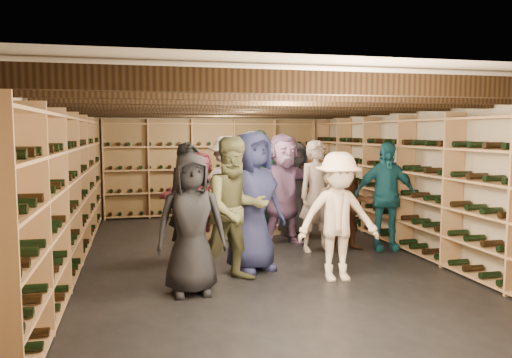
{
  "coord_description": "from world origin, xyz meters",
  "views": [
    {
      "loc": [
        -1.64,
        -7.25,
        1.88
      ],
      "look_at": [
        0.13,
        0.2,
        1.15
      ],
      "focal_mm": 35.0,
      "sensor_mm": 36.0,
      "label": 1
    }
  ],
  "objects": [
    {
      "name": "person_3",
      "position": [
        0.8,
        -1.46,
        0.81
      ],
      "size": [
        1.1,
        0.68,
        1.63
      ],
      "primitive_type": "imported",
      "rotation": [
        0.0,
        0.0,
        -0.08
      ],
      "color": "beige",
      "rests_on": "ground"
    },
    {
      "name": "wine_rack_left",
      "position": [
        -2.57,
        0.0,
        1.08
      ],
      "size": [
        0.32,
        7.5,
        2.15
      ],
      "color": "tan",
      "rests_on": "ground"
    },
    {
      "name": "person_6",
      "position": [
        -0.14,
        -0.78,
        0.95
      ],
      "size": [
        1.09,
        0.92,
        1.89
      ],
      "primitive_type": "imported",
      "rotation": [
        0.0,
        0.0,
        0.42
      ],
      "color": "#1D234A",
      "rests_on": "ground"
    },
    {
      "name": "person_1",
      "position": [
        -0.92,
        -0.11,
        0.86
      ],
      "size": [
        0.69,
        0.52,
        1.73
      ],
      "primitive_type": "imported",
      "rotation": [
        0.0,
        0.0,
        0.18
      ],
      "color": "black",
      "rests_on": "ground"
    },
    {
      "name": "person_9",
      "position": [
        -0.12,
        1.3,
        0.9
      ],
      "size": [
        1.18,
        0.69,
        1.8
      ],
      "primitive_type": "imported",
      "rotation": [
        0.0,
        0.0,
        -0.02
      ],
      "color": "beige",
      "rests_on": "ground"
    },
    {
      "name": "person_10",
      "position": [
        0.43,
        1.29,
        0.96
      ],
      "size": [
        1.18,
        0.65,
        1.91
      ],
      "primitive_type": "imported",
      "rotation": [
        0.0,
        0.0,
        -0.17
      ],
      "color": "#2B5545",
      "rests_on": "ground"
    },
    {
      "name": "ceiling_joists",
      "position": [
        0.0,
        0.0,
        2.26
      ],
      "size": [
        5.4,
        7.12,
        0.18
      ],
      "color": "black",
      "rests_on": "ground"
    },
    {
      "name": "wine_rack_back",
      "position": [
        0.0,
        3.83,
        1.07
      ],
      "size": [
        4.7,
        0.3,
        2.15
      ],
      "color": "tan",
      "rests_on": "ground"
    },
    {
      "name": "wine_rack_right",
      "position": [
        2.57,
        0.0,
        1.08
      ],
      "size": [
        0.32,
        7.5,
        2.15
      ],
      "color": "tan",
      "rests_on": "ground"
    },
    {
      "name": "crate_stack_right",
      "position": [
        -0.57,
        1.3,
        0.34
      ],
      "size": [
        0.58,
        0.48,
        0.68
      ],
      "rotation": [
        0.0,
        0.0,
        -0.35
      ],
      "color": "tan",
      "rests_on": "ground"
    },
    {
      "name": "person_4",
      "position": [
        2.18,
        -0.08,
        0.86
      ],
      "size": [
        1.07,
        0.6,
        1.72
      ],
      "primitive_type": "imported",
      "rotation": [
        0.0,
        0.0,
        -0.19
      ],
      "color": "#195C6F",
      "rests_on": "ground"
    },
    {
      "name": "person_7",
      "position": [
        1.09,
        0.06,
        0.87
      ],
      "size": [
        0.69,
        0.51,
        1.75
      ],
      "primitive_type": "imported",
      "rotation": [
        0.0,
        0.0,
        0.16
      ],
      "color": "gray",
      "rests_on": "ground"
    },
    {
      "name": "crate_loose",
      "position": [
        0.59,
        1.47,
        0.09
      ],
      "size": [
        0.58,
        0.49,
        0.17
      ],
      "primitive_type": "cube",
      "rotation": [
        0.0,
        0.0,
        0.36
      ],
      "color": "tan",
      "rests_on": "ground"
    },
    {
      "name": "ceiling",
      "position": [
        0.0,
        0.0,
        2.4
      ],
      "size": [
        5.5,
        8.0,
        0.01
      ],
      "primitive_type": "cube",
      "color": "beige",
      "rests_on": "walls"
    },
    {
      "name": "person_8",
      "position": [
        1.64,
        0.02,
        0.74
      ],
      "size": [
        0.81,
        0.69,
        1.48
      ],
      "primitive_type": "imported",
      "rotation": [
        0.0,
        0.0,
        -0.2
      ],
      "color": "#412415",
      "rests_on": "ground"
    },
    {
      "name": "person_5",
      "position": [
        -0.64,
        1.05,
        0.79
      ],
      "size": [
        1.52,
        0.78,
        1.57
      ],
      "primitive_type": "imported",
      "rotation": [
        0.0,
        0.0,
        0.22
      ],
      "color": "maroon",
      "rests_on": "ground"
    },
    {
      "name": "person_11",
      "position": [
        0.71,
        0.66,
        0.93
      ],
      "size": [
        1.77,
        0.75,
        1.86
      ],
      "primitive_type": "imported",
      "rotation": [
        0.0,
        0.0,
        0.12
      ],
      "color": "#845E8F",
      "rests_on": "ground"
    },
    {
      "name": "ground",
      "position": [
        0.0,
        0.0,
        0.0
      ],
      "size": [
        8.0,
        8.0,
        0.0
      ],
      "primitive_type": "plane",
      "color": "black",
      "rests_on": "ground"
    },
    {
      "name": "person_2",
      "position": [
        -0.46,
        -1.22,
        0.91
      ],
      "size": [
        1.01,
        0.87,
        1.82
      ],
      "primitive_type": "imported",
      "rotation": [
        0.0,
        0.0,
        0.22
      ],
      "color": "brown",
      "rests_on": "ground"
    },
    {
      "name": "person_0",
      "position": [
        -1.05,
        -1.57,
        0.82
      ],
      "size": [
        0.81,
        0.53,
        1.64
      ],
      "primitive_type": "imported",
      "rotation": [
        0.0,
        0.0,
        0.01
      ],
      "color": "black",
      "rests_on": "ground"
    },
    {
      "name": "crate_stack_left",
      "position": [
        -0.18,
        1.42,
        0.34
      ],
      "size": [
        0.59,
        0.51,
        0.68
      ],
      "rotation": [
        0.0,
        0.0,
        -0.42
      ],
      "color": "tan",
      "rests_on": "ground"
    },
    {
      "name": "walls",
      "position": [
        0.0,
        0.0,
        1.2
      ],
      "size": [
        5.52,
        8.02,
        2.4
      ],
      "color": "#B6A78D",
      "rests_on": "ground"
    },
    {
      "name": "person_12",
      "position": [
        1.13,
        1.3,
        0.85
      ],
      "size": [
        0.91,
        0.67,
        1.69
      ],
      "primitive_type": "imported",
      "rotation": [
        0.0,
        0.0,
        0.17
      ],
      "color": "#333338",
      "rests_on": "ground"
    }
  ]
}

